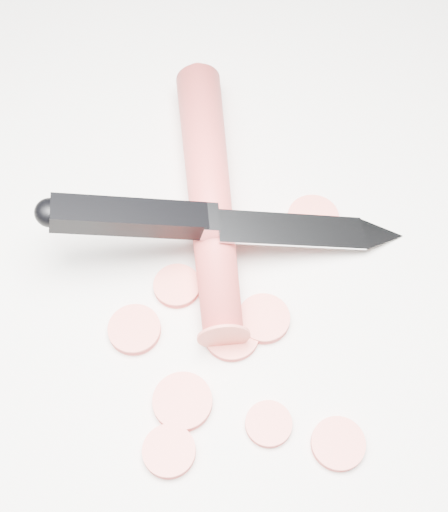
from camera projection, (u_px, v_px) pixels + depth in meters
ground at (190, 285)px, 0.51m from camera, size 2.40×2.40×0.00m
carrot at (209, 194)px, 0.53m from camera, size 0.14×0.22×0.03m
carrot_slice_0 at (134, 330)px, 0.49m from camera, size 0.04×0.04×0.01m
carrot_slice_1 at (182, 402)px, 0.46m from camera, size 0.04×0.04×0.01m
carrot_slice_2 at (232, 335)px, 0.49m from camera, size 0.04×0.04×0.01m
carrot_slice_3 at (269, 424)px, 0.46m from camera, size 0.03×0.03×0.01m
carrot_slice_4 at (313, 218)px, 0.53m from camera, size 0.04×0.04×0.01m
carrot_slice_5 at (177, 286)px, 0.51m from camera, size 0.03×0.03×0.01m
carrot_slice_6 at (338, 444)px, 0.45m from camera, size 0.03×0.03×0.01m
carrot_slice_7 at (169, 451)px, 0.45m from camera, size 0.03×0.03×0.01m
carrot_slice_8 at (264, 319)px, 0.49m from camera, size 0.04×0.04×0.01m
kitchen_knife at (230, 220)px, 0.49m from camera, size 0.24×0.15×0.07m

